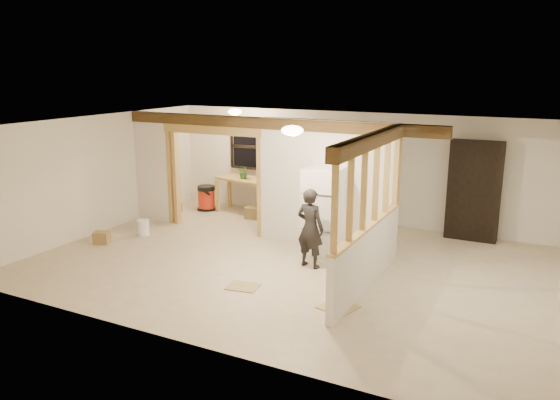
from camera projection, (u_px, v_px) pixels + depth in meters
The scene contains 28 objects.
floor at pixel (289, 263), 9.92m from camera, with size 9.00×6.50×0.01m, color beige.
ceiling at pixel (289, 125), 9.32m from camera, with size 9.00×6.50×0.01m, color white.
wall_back at pixel (351, 167), 12.43m from camera, with size 9.00×0.01×2.50m, color silver.
wall_front at pixel (175, 250), 6.81m from camera, with size 9.00×0.01×2.50m, color silver.
wall_left at pixel (99, 174), 11.61m from camera, with size 0.01×6.50×2.50m, color silver.
partition_left_stub at pixel (153, 167), 12.45m from camera, with size 0.90×0.12×2.50m, color silver.
partition_center at pixel (325, 185), 10.57m from camera, with size 2.80×0.12×2.50m, color silver.
doorway_frame at pixel (213, 180), 11.75m from camera, with size 2.46×0.14×2.20m, color tan.
header_beam_back at pixel (270, 123), 10.83m from camera, with size 7.00×0.18×0.22m, color #4F371B.
header_beam_right at pixel (372, 141), 8.30m from camera, with size 0.18×3.30×0.22m, color #4F371B.
pony_wall at pixel (367, 257), 8.75m from camera, with size 0.12×3.20×1.00m, color silver.
stud_partition at pixel (370, 187), 8.47m from camera, with size 0.14×3.20×1.32m, color tan.
window_back at pixel (251, 147), 13.44m from camera, with size 1.12×0.10×1.10m, color black.
ceiling_dome_main at pixel (292, 130), 8.76m from camera, with size 0.36×0.36×0.16m, color #FFEABF.
ceiling_dome_util at pixel (235, 112), 12.42m from camera, with size 0.32×0.32×0.14m, color #FFEABF.
hanging_bulb at pixel (238, 129), 11.67m from camera, with size 0.07×0.07×0.07m, color #FFD88C.
refrigerator at pixel (323, 211), 10.27m from camera, with size 0.68×0.66×1.66m, color silver.
woman at pixel (310, 228), 9.58m from camera, with size 0.52×0.34×1.43m, color #272222.
work_table at pixel (245, 195), 13.30m from camera, with size 1.36×0.68×0.86m, color tan.
potted_plant at pixel (244, 172), 13.06m from camera, with size 0.29×0.25×0.32m, color #38742E.
shop_vac at pixel (206, 198), 13.55m from camera, with size 0.48×0.48×0.62m, color red.
bookshelf at pixel (474, 191), 11.08m from camera, with size 1.02×0.34×2.05m, color black.
bucket at pixel (143, 228), 11.54m from camera, with size 0.26×0.26×0.33m, color white.
box_util_a at pixel (252, 212), 12.84m from camera, with size 0.32×0.28×0.28m, color olive.
box_util_b at pixel (174, 207), 13.33m from camera, with size 0.28×0.28×0.26m, color olive.
box_front at pixel (102, 238), 11.00m from camera, with size 0.30×0.24×0.24m, color olive.
floor_panel_near at pixel (338, 307), 8.09m from camera, with size 0.49×0.49×0.02m, color tan.
floor_panel_far at pixel (243, 287), 8.84m from camera, with size 0.50×0.40×0.02m, color tan.
Camera 1 is at (4.11, -8.41, 3.48)m, focal length 35.00 mm.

